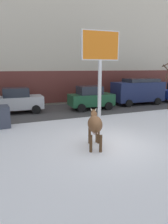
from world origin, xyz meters
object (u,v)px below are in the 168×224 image
car_darkgreen_hatchback (91,98)px  pedestrian_near_billboard (9,96)px  car_navy_van (138,91)px  billboard (100,51)px  car_silver_hatchback (18,100)px  cow_brown (95,124)px

car_darkgreen_hatchback → pedestrian_near_billboard: (-6.00, 3.76, -0.05)m
car_darkgreen_hatchback → car_navy_van: 4.95m
pedestrian_near_billboard → car_navy_van: bearing=-16.8°
billboard → car_navy_van: 7.16m
billboard → car_silver_hatchback: bearing=143.3°
car_silver_hatchback → car_navy_van: size_ratio=0.76×
cow_brown → car_navy_van: 11.37m
billboard → pedestrian_near_billboard: size_ratio=3.21×
cow_brown → car_navy_van: size_ratio=0.41×
billboard → pedestrian_near_billboard: bearing=129.1°
car_darkgreen_hatchback → car_navy_van: car_navy_van is taller
car_silver_hatchback → pedestrian_near_billboard: size_ratio=2.05×
cow_brown → car_navy_van: (8.13, 7.95, 0.25)m
car_silver_hatchback → pedestrian_near_billboard: (-0.48, 2.95, -0.05)m
cow_brown → billboard: bearing=61.2°
billboard → car_darkgreen_hatchback: (0.65, 2.82, -3.39)m
car_darkgreen_hatchback → billboard: bearing=-102.9°
car_silver_hatchback → car_darkgreen_hatchback: same height
cow_brown → car_silver_hatchback: car_silver_hatchback is taller
car_darkgreen_hatchback → pedestrian_near_billboard: bearing=147.9°
car_silver_hatchback → car_darkgreen_hatchback: bearing=-8.3°
cow_brown → car_darkgreen_hatchback: 8.14m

